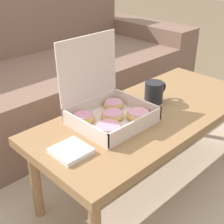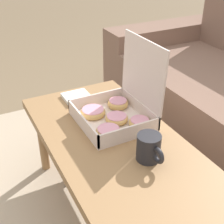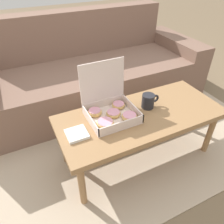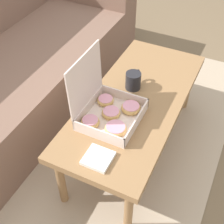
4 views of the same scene
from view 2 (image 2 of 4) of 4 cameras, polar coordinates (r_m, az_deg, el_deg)
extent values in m
plane|color=#756047|center=(1.54, 6.02, -18.12)|extent=(12.00, 12.00, 0.00)
cube|color=tan|center=(1.68, 14.96, -13.97)|extent=(2.44, 1.91, 0.01)
cube|color=#7A5B4C|center=(2.49, 9.02, 9.52)|extent=(0.24, 0.89, 0.54)
cube|color=#997047|center=(1.22, 2.17, -7.71)|extent=(1.16, 0.51, 0.04)
cylinder|color=#997047|center=(1.68, -12.59, -5.18)|extent=(0.04, 0.04, 0.38)
cylinder|color=#997047|center=(1.79, -0.70, -1.97)|extent=(0.04, 0.04, 0.38)
cube|color=silver|center=(1.37, 0.00, -1.66)|extent=(0.32, 0.28, 0.01)
cube|color=silver|center=(1.30, -5.39, -1.89)|extent=(0.32, 0.01, 0.06)
cube|color=silver|center=(1.41, 4.98, 0.88)|extent=(0.32, 0.01, 0.06)
cube|color=silver|center=(1.47, -2.78, 2.34)|extent=(0.01, 0.28, 0.06)
cube|color=silver|center=(1.23, 3.32, -3.78)|extent=(0.01, 0.28, 0.06)
cube|color=silver|center=(1.33, 5.64, 7.33)|extent=(0.32, 0.02, 0.28)
torus|color=#E0B266|center=(1.35, 0.87, -1.21)|extent=(0.10, 0.10, 0.03)
cylinder|color=pink|center=(1.34, 0.87, -0.89)|extent=(0.09, 0.09, 0.01)
torus|color=#E0B266|center=(1.46, 1.09, 1.55)|extent=(0.10, 0.10, 0.04)
cylinder|color=pink|center=(1.45, 1.10, 1.91)|extent=(0.08, 0.08, 0.02)
torus|color=#E0B266|center=(1.39, -3.50, -0.05)|extent=(0.11, 0.11, 0.03)
cylinder|color=pink|center=(1.39, -3.51, 0.29)|extent=(0.10, 0.10, 0.01)
torus|color=#E0B266|center=(1.26, -0.65, -3.69)|extent=(0.10, 0.10, 0.03)
cylinder|color=pink|center=(1.25, -0.65, -3.32)|extent=(0.09, 0.09, 0.02)
torus|color=#E0B266|center=(1.32, 5.07, -1.96)|extent=(0.09, 0.09, 0.03)
cylinder|color=pink|center=(1.32, 5.09, -1.63)|extent=(0.08, 0.08, 0.01)
cylinder|color=#232328|center=(1.14, 6.70, -6.44)|extent=(0.09, 0.09, 0.10)
torus|color=#232328|center=(1.10, 8.43, -7.89)|extent=(0.06, 0.02, 0.06)
cube|color=white|center=(1.55, -6.41, 2.70)|extent=(0.13, 0.13, 0.02)
camera|label=1|loc=(1.87, -40.28, 22.36)|focal=50.00mm
camera|label=3|loc=(1.62, -52.76, 26.78)|focal=35.00mm
camera|label=4|loc=(2.11, -33.94, 38.49)|focal=50.00mm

